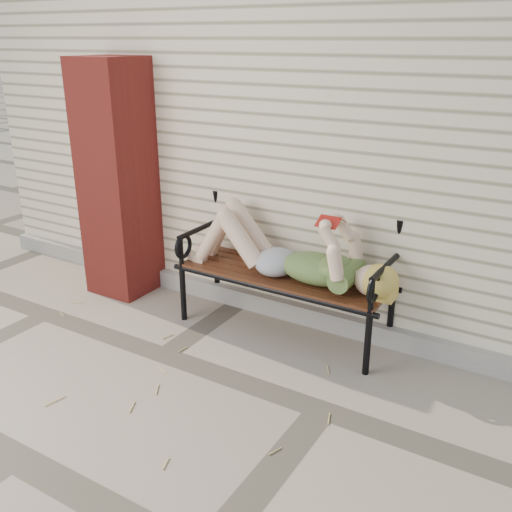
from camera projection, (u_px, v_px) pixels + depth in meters
The scene contains 7 objects.
ground at pixel (322, 410), 3.50m from camera, with size 80.00×80.00×0.00m, color gray.
house_wall at pixel (464, 109), 5.35m from camera, with size 8.00×4.00×3.00m, color #F3E2BE.
foundation_strip at pixel (378, 333), 4.24m from camera, with size 8.00×0.10×0.15m, color #ADA79C.
brick_pillar at pixel (118, 180), 4.84m from camera, with size 0.50×0.50×2.00m, color maroon.
garden_bench at pixel (290, 250), 4.29m from camera, with size 1.76×0.70×1.14m.
reading_woman at pixel (283, 251), 4.16m from camera, with size 1.66×0.38×0.52m.
straw_scatter at pixel (114, 386), 3.73m from camera, with size 2.71×1.32×0.01m.
Camera 1 is at (1.16, -2.71, 2.14)m, focal length 40.00 mm.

